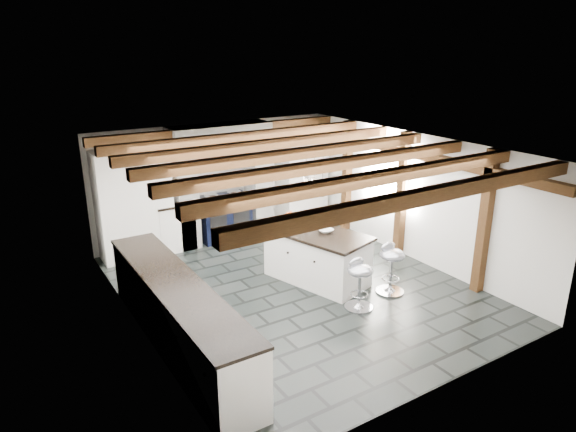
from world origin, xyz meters
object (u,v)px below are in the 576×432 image
range_cooker (224,216)px  kitchen_island (317,256)px  bar_stool_far (359,278)px  bar_stool_near (391,263)px

range_cooker → kitchen_island: kitchen_island is taller
bar_stool_far → kitchen_island: bearing=87.8°
kitchen_island → bar_stool_far: (-0.02, -1.11, 0.05)m
kitchen_island → bar_stool_near: bearing=-69.9°
bar_stool_near → bar_stool_far: (-0.75, -0.13, -0.02)m
kitchen_island → bar_stool_near: kitchen_island is taller
range_cooker → bar_stool_near: range_cooker is taller
range_cooker → bar_stool_far: range_cooker is taller
kitchen_island → bar_stool_near: 1.22m
range_cooker → kitchen_island: 2.65m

